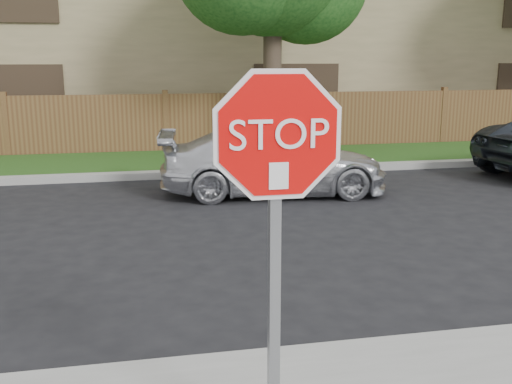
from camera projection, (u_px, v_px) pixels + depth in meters
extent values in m
plane|color=black|center=(242.00, 361.00, 5.17)|extent=(90.00, 90.00, 0.00)
cube|color=gray|center=(175.00, 174.00, 12.94)|extent=(70.00, 0.30, 0.15)
cube|color=#1E4714|center=(171.00, 162.00, 14.52)|extent=(70.00, 3.00, 0.12)
cube|color=brown|center=(166.00, 124.00, 15.89)|extent=(70.00, 0.12, 1.60)
cube|color=#8F8259|center=(155.00, 43.00, 20.75)|extent=(34.00, 8.00, 6.00)
cylinder|color=#382B21|center=(272.00, 82.00, 14.49)|extent=(0.44, 0.44, 3.92)
cube|color=gray|center=(274.00, 286.00, 3.51)|extent=(0.07, 0.06, 2.30)
cylinder|color=white|center=(278.00, 135.00, 3.25)|extent=(1.01, 0.02, 1.01)
cylinder|color=red|center=(278.00, 136.00, 3.24)|extent=(0.93, 0.02, 0.93)
cube|color=white|center=(279.00, 176.00, 3.27)|extent=(0.11, 0.00, 0.15)
imported|color=silver|center=(274.00, 162.00, 11.33)|extent=(4.43, 2.15, 1.24)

